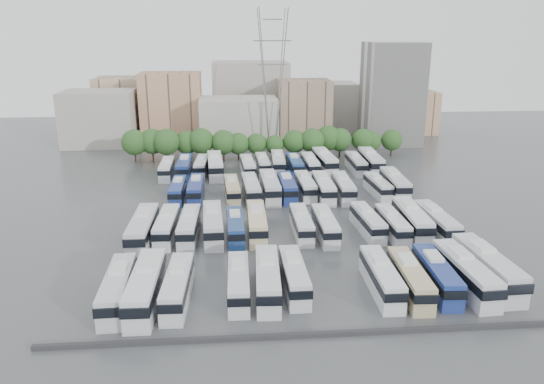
{
  "coord_description": "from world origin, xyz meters",
  "views": [
    {
      "loc": [
        -8.91,
        -78.4,
        29.23
      ],
      "look_at": [
        -1.78,
        6.19,
        3.0
      ],
      "focal_mm": 35.0,
      "sensor_mm": 36.0,
      "label": 1
    }
  ],
  "objects": [
    {
      "name": "bus_r0_s0",
      "position": [
        -21.42,
        -24.64,
        1.91
      ],
      "size": [
        3.03,
        12.48,
        3.9
      ],
      "rotation": [
        0.0,
        0.0,
        0.03
      ],
      "color": "silver",
      "rests_on": "ground"
    },
    {
      "name": "bus_r3_s5",
      "position": [
        -4.96,
        28.63,
        1.76
      ],
      "size": [
        3.05,
        11.52,
        3.58
      ],
      "rotation": [
        0.0,
        0.0,
        0.05
      ],
      "color": "silver",
      "rests_on": "ground"
    },
    {
      "name": "bus_r3_s10",
      "position": [
        11.66,
        30.88,
        2.08
      ],
      "size": [
        3.58,
        13.63,
        4.24
      ],
      "rotation": [
        0.0,
        0.0,
        0.05
      ],
      "color": "silver",
      "rests_on": "ground"
    },
    {
      "name": "bus_r2_s9",
      "position": [
        8.02,
        11.73,
        1.92
      ],
      "size": [
        2.96,
        12.5,
        3.91
      ],
      "rotation": [
        0.0,
        0.0,
        -0.02
      ],
      "color": "silver",
      "rests_on": "ground"
    },
    {
      "name": "bus_r2_s1",
      "position": [
        -18.1,
        13.13,
        1.68
      ],
      "size": [
        2.53,
        10.93,
        3.42
      ],
      "rotation": [
        0.0,
        0.0,
        -0.01
      ],
      "color": "navy",
      "rests_on": "ground"
    },
    {
      "name": "bus_r3_s8",
      "position": [
        4.98,
        29.46,
        1.74
      ],
      "size": [
        2.68,
        11.35,
        3.55
      ],
      "rotation": [
        0.0,
        0.0,
        0.02
      ],
      "color": "navy",
      "rests_on": "ground"
    },
    {
      "name": "bus_r0_s1",
      "position": [
        -18.37,
        -24.78,
        2.08
      ],
      "size": [
        3.17,
        13.57,
        4.24
      ],
      "rotation": [
        0.0,
        0.0,
        -0.02
      ],
      "color": "silver",
      "rests_on": "ground"
    },
    {
      "name": "bus_r1_s12",
      "position": [
        18.13,
        -6.15,
        2.02
      ],
      "size": [
        3.4,
        13.2,
        4.11
      ],
      "rotation": [
        0.0,
        0.0,
        -0.04
      ],
      "color": "white",
      "rests_on": "ground"
    },
    {
      "name": "bus_r0_s5",
      "position": [
        -4.81,
        -23.59,
        1.92
      ],
      "size": [
        3.3,
        12.6,
        3.92
      ],
      "rotation": [
        0.0,
        0.0,
        -0.05
      ],
      "color": "silver",
      "rests_on": "ground"
    },
    {
      "name": "bus_r3_s3",
      "position": [
        -11.74,
        28.91,
        2.1
      ],
      "size": [
        3.66,
        13.74,
        4.27
      ],
      "rotation": [
        0.0,
        0.0,
        0.05
      ],
      "color": "silver",
      "rests_on": "ground"
    },
    {
      "name": "bus_r1_s11",
      "position": [
        14.91,
        -7.04,
        1.73
      ],
      "size": [
        2.5,
        11.23,
        3.52
      ],
      "rotation": [
        0.0,
        0.0,
        0.0
      ],
      "color": "white",
      "rests_on": "ground"
    },
    {
      "name": "bus_r1_s4",
      "position": [
        -8.18,
        -6.09,
        1.69
      ],
      "size": [
        2.56,
        10.98,
        3.43
      ],
      "rotation": [
        0.0,
        0.0,
        0.02
      ],
      "color": "navy",
      "rests_on": "ground"
    },
    {
      "name": "bus_r2_s8",
      "position": [
        4.91,
        13.36,
        1.81
      ],
      "size": [
        2.79,
        11.8,
        3.69
      ],
      "rotation": [
        0.0,
        0.0,
        0.02
      ],
      "color": "silver",
      "rests_on": "ground"
    },
    {
      "name": "bus_r2_s12",
      "position": [
        18.21,
        12.6,
        1.67
      ],
      "size": [
        2.91,
        10.96,
        3.41
      ],
      "rotation": [
        0.0,
        0.0,
        0.05
      ],
      "color": "silver",
      "rests_on": "ground"
    },
    {
      "name": "city_buildings",
      "position": [
        -7.46,
        71.86,
        7.87
      ],
      "size": [
        102.0,
        35.0,
        20.0
      ],
      "color": "#9E998E",
      "rests_on": "ground"
    },
    {
      "name": "bus_r1_s0",
      "position": [
        -21.31,
        -6.82,
        2.07
      ],
      "size": [
        3.14,
        13.5,
        4.22
      ],
      "rotation": [
        0.0,
        0.0,
        -0.02
      ],
      "color": "silver",
      "rests_on": "ground"
    },
    {
      "name": "bus_r1_s5",
      "position": [
        -4.99,
        -5.26,
        1.88
      ],
      "size": [
        2.85,
        12.27,
        3.84
      ],
      "rotation": [
        0.0,
        0.0,
        -0.01
      ],
      "color": "beige",
      "rests_on": "ground"
    },
    {
      "name": "bus_r1_s13",
      "position": [
        21.44,
        -7.25,
        1.91
      ],
      "size": [
        3.03,
        12.46,
        3.89
      ],
      "rotation": [
        0.0,
        0.0,
        0.03
      ],
      "color": "silver",
      "rests_on": "ground"
    },
    {
      "name": "bus_r3_s1",
      "position": [
        -18.08,
        28.94,
        1.89
      ],
      "size": [
        2.77,
        12.28,
        3.85
      ],
      "rotation": [
        0.0,
        0.0,
        -0.01
      ],
      "color": "navy",
      "rests_on": "ground"
    },
    {
      "name": "apartment_tower",
      "position": [
        34.0,
        58.0,
        13.0
      ],
      "size": [
        14.0,
        14.0,
        26.0
      ],
      "primitive_type": "cube",
      "color": "silver",
      "rests_on": "ground"
    },
    {
      "name": "bus_r2_s4",
      "position": [
        -8.41,
        12.48,
        1.74
      ],
      "size": [
        2.96,
        11.41,
        3.55
      ],
      "rotation": [
        0.0,
        0.0,
        0.04
      ],
      "color": "tan",
      "rests_on": "ground"
    },
    {
      "name": "bus_r1_s7",
      "position": [
        1.59,
        -5.71,
        1.73
      ],
      "size": [
        2.47,
        11.22,
        3.52
      ],
      "rotation": [
        0.0,
        0.0,
        -0.0
      ],
      "color": "silver",
      "rests_on": "ground"
    },
    {
      "name": "bus_r0_s10",
      "position": [
        11.51,
        -24.74,
        1.83
      ],
      "size": [
        3.14,
        11.98,
        3.73
      ],
      "rotation": [
        0.0,
        0.0,
        -0.05
      ],
      "color": "tan",
      "rests_on": "ground"
    },
    {
      "name": "bus_r3_s0",
      "position": [
        -21.65,
        28.58,
        1.72
      ],
      "size": [
        2.44,
        11.16,
        3.5
      ],
      "rotation": [
        0.0,
        0.0,
        0.0
      ],
      "color": "silver",
      "rests_on": "ground"
    },
    {
      "name": "bus_r1_s10",
      "position": [
        11.5,
        -5.8,
        1.75
      ],
      "size": [
        3.05,
        11.44,
        3.55
      ],
      "rotation": [
        0.0,
        0.0,
        0.05
      ],
      "color": "silver",
      "rests_on": "ground"
    },
    {
      "name": "tree_line",
      "position": [
        -2.52,
        42.1,
        4.26
      ],
      "size": [
        65.52,
        7.54,
        7.68
      ],
      "color": "black",
      "rests_on": "ground"
    },
    {
      "name": "bus_r0_s12",
      "position": [
        18.26,
        -24.3,
        2.02
      ],
      "size": [
        3.34,
        13.19,
        4.11
      ],
      "rotation": [
        0.0,
        0.0,
        0.04
      ],
      "color": "silver",
      "rests_on": "ground"
    },
    {
      "name": "parapet",
      "position": [
        0.0,
        -33.0,
        0.25
      ],
      "size": [
        56.0,
        0.5,
        0.5
      ],
      "primitive_type": "cube",
      "color": "#2D2D30",
      "rests_on": "ground"
    },
    {
      "name": "bus_r3_s9",
      "position": [
        8.33,
        29.44,
        1.78
      ],
      "size": [
        2.59,
        11.56,
        3.62
      ],
      "rotation": [
        0.0,
        0.0,
        0.01
      ],
      "color": "silver",
      "rests_on": "ground"
    },
    {
      "name": "bus_r3_s13",
      "position": [
        21.46,
        29.75,
        2.11
      ],
      "size": [
        3.46,
        13.78,
        4.29
      ],
      "rotation": [
        0.0,
        0.0,
        -0.03
      ],
      "color": "silver",
      "rests_on": "ground"
    },
    {
      "name": "bus_r2_s5",
      "position": [
        -5.03,
        12.33,
        1.87
      ],
      "size": [
        3.19,
        12.24,
        3.81
      ],
      "rotation": [
        0.0,
        0.0,
        0.05
      ],
      "color": "silver",
      "rests_on": "ground"
    },
    {
      "name": "ground",
      "position": [
        0.0,
        0.0,
        0.0
      ],
      "size": [
        220.0,
        220.0,
        0.0
      ],
      "primitive_type": "plane",
      "color": "#424447",
      "rests_on": "ground"
    },
    {
      "name": "bus_r2_s13",
      "position": [
        21.49,
        12.96,
        2.0
      ],
      "size": [
        3.4,
        13.08,
        4.07
      ],
      "rotation": [
        0.0,
        0.0,
        -0.04
      ],
      "color": "silver",
      "rests_on": "ground"
    },
    {
      "name": "bus_r1_s1",
      "position": [
        -18.11,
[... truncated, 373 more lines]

